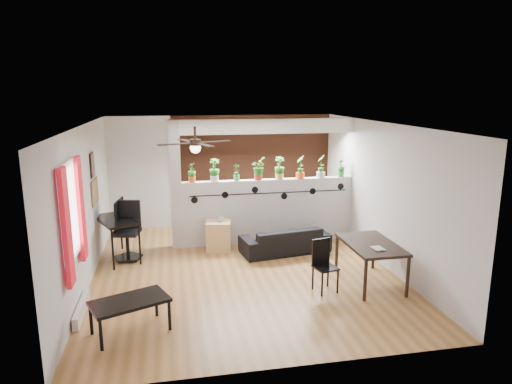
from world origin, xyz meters
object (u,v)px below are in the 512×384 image
potted_plant_7 (341,168)px  cube_shelf (218,236)px  potted_plant_2 (236,171)px  computer_desk (116,223)px  potted_plant_3 (258,168)px  potted_plant_4 (279,167)px  coffee_table (130,303)px  potted_plant_6 (321,166)px  cup (221,219)px  office_chair (128,234)px  potted_plant_5 (300,166)px  potted_plant_0 (192,172)px  ceiling_fan (195,144)px  sofa (285,240)px  folding_chair (323,260)px  dining_table (371,247)px  potted_plant_1 (214,169)px

potted_plant_7 → cube_shelf: 2.98m
potted_plant_2 → computer_desk: (-2.37, -0.48, -0.82)m
potted_plant_2 → cube_shelf: (-0.43, -0.34, -1.24)m
potted_plant_3 → potted_plant_4: size_ratio=0.98×
coffee_table → potted_plant_6: bearing=41.7°
potted_plant_7 → cup: potted_plant_7 is taller
office_chair → potted_plant_5: bearing=8.0°
potted_plant_0 → office_chair: bearing=-158.7°
potted_plant_6 → potted_plant_3: bearing=180.0°
ceiling_fan → sofa: 2.94m
cup → potted_plant_6: bearing=8.8°
computer_desk → potted_plant_2: bearing=11.4°
potted_plant_2 → computer_desk: size_ratio=0.29×
office_chair → folding_chair: 3.78m
potted_plant_4 → computer_desk: size_ratio=0.38×
computer_desk → sofa: bearing=-3.9°
potted_plant_6 → dining_table: bearing=-88.6°
potted_plant_2 → potted_plant_3: potted_plant_3 is taller
potted_plant_2 → folding_chair: potted_plant_2 is taller
potted_plant_1 → folding_chair: bearing=-60.0°
potted_plant_6 → potted_plant_7: 0.45m
coffee_table → sofa: bearing=43.3°
potted_plant_3 → sofa: size_ratio=0.27×
potted_plant_1 → potted_plant_4: 1.35m
potted_plant_0 → cup: 1.11m
ceiling_fan → potted_plant_0: 1.95m
potted_plant_1 → coffee_table: 3.83m
potted_plant_3 → potted_plant_5: potted_plant_5 is taller
potted_plant_4 → potted_plant_5: potted_plant_5 is taller
potted_plant_5 → potted_plant_7: potted_plant_5 is taller
potted_plant_7 → folding_chair: potted_plant_7 is taller
potted_plant_0 → computer_desk: (-1.47, -0.48, -0.84)m
sofa → computer_desk: computer_desk is taller
potted_plant_1 → cup: bearing=-77.9°
potted_plant_4 → sofa: (-0.04, -0.70, -1.35)m
potted_plant_2 → folding_chair: size_ratio=0.42×
ceiling_fan → cube_shelf: size_ratio=2.01×
office_chair → ceiling_fan: bearing=-46.4°
computer_desk → folding_chair: folding_chair is taller
potted_plant_4 → cup: (-1.28, -0.34, -0.95)m
potted_plant_0 → potted_plant_1: (0.45, 0.00, 0.03)m
potted_plant_6 → folding_chair: size_ratio=0.58×
potted_plant_4 → dining_table: bearing=-68.5°
potted_plant_2 → cup: potted_plant_2 is taller
sofa → cup: (-1.24, 0.36, 0.40)m
computer_desk → folding_chair: bearing=-31.3°
potted_plant_0 → potted_plant_5: 2.26m
sofa → cube_shelf: bearing=-24.8°
computer_desk → coffee_table: 2.90m
ceiling_fan → dining_table: ceiling_fan is taller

